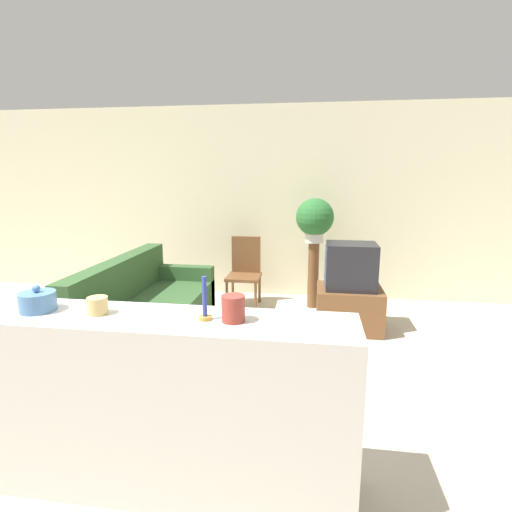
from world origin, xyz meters
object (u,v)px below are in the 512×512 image
Objects in this scene: couch at (146,313)px; wooden_chair at (245,269)px; decorative_bowl at (38,301)px; potted_plant at (315,218)px; television at (350,266)px.

wooden_chair reaches higher than couch.
potted_plant is at bearing 65.52° from decorative_bowl.
potted_plant is 3.62m from decorative_bowl.
decorative_bowl is (0.26, -1.95, 0.78)m from couch.
couch is at bearing -122.27° from wooden_chair.
television is 2.93× the size of decorative_bowl.
television reaches higher than couch.
couch is 2.31m from television.
potted_plant is at bearing 0.97° from wooden_chair.
potted_plant reaches higher than television.
decorative_bowl is (-1.50, -3.30, -0.12)m from potted_plant.
potted_plant is (1.76, 1.35, 0.90)m from couch.
decorative_bowl is at bearing -100.01° from wooden_chair.
wooden_chair is (-1.33, 0.71, -0.25)m from television.
decorative_bowl reaches higher than couch.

